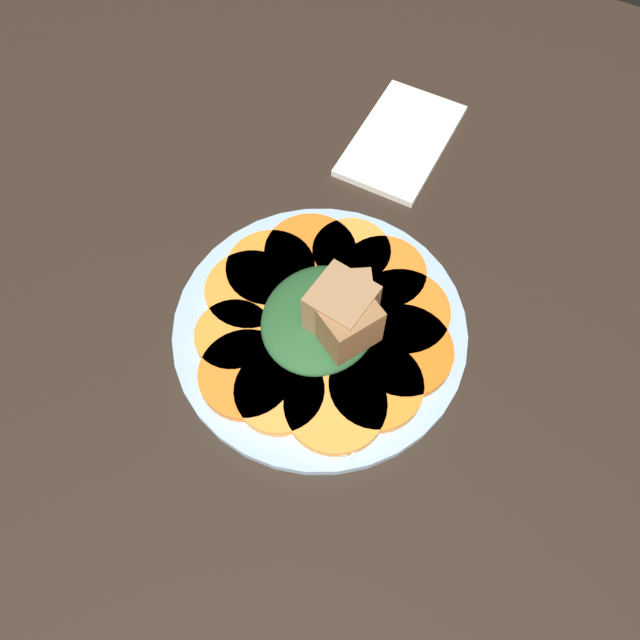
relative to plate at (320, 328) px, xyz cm
name	(u,v)px	position (x,y,z in cm)	size (l,w,h in cm)	color
table_slab	(320,336)	(0.00, 0.00, -1.52)	(120.00, 120.00, 2.00)	black
plate	(320,328)	(0.00, 0.00, 0.00)	(26.76, 26.76, 1.05)	#99B7D1
carrot_slice_0	(335,404)	(-6.28, -4.73, 1.07)	(8.74, 8.74, 0.98)	orange
carrot_slice_1	(376,386)	(-3.19, -7.05, 1.07)	(8.14, 8.14, 0.98)	orange
carrot_slice_2	(402,351)	(0.85, -7.70, 1.07)	(8.98, 8.98, 0.98)	orange
carrot_slice_3	(402,312)	(4.37, -6.07, 1.07)	(8.78, 8.78, 0.98)	orange
carrot_slice_4	(384,273)	(7.44, -2.87, 1.07)	(7.96, 7.96, 0.98)	orange
carrot_slice_5	(351,252)	(8.14, 0.86, 1.07)	(7.51, 7.51, 0.98)	orange
carrot_slice_6	(311,253)	(6.23, 4.28, 1.07)	(8.83, 8.83, 0.98)	orange
carrot_slice_7	(271,269)	(2.93, 6.78, 1.07)	(8.39, 8.39, 0.98)	orange
carrot_slice_8	(248,294)	(-0.40, 7.24, 1.07)	(8.39, 8.39, 0.98)	orange
carrot_slice_9	(234,336)	(-4.72, 6.19, 1.07)	(6.95, 6.95, 0.98)	orange
carrot_slice_10	(246,374)	(-7.40, 3.29, 1.07)	(8.28, 8.28, 0.98)	orange
carrot_slice_11	(284,393)	(-7.44, -0.43, 1.07)	(7.72, 7.72, 0.98)	orange
center_pile	(332,314)	(0.05, -1.10, 3.46)	(11.40, 11.07, 7.23)	#235128
fork	(373,359)	(-0.92, -5.77, 0.78)	(19.13, 4.22, 0.40)	#B2B2B7
napkin	(401,140)	(24.68, 2.87, -0.12)	(15.47, 9.28, 0.80)	silver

